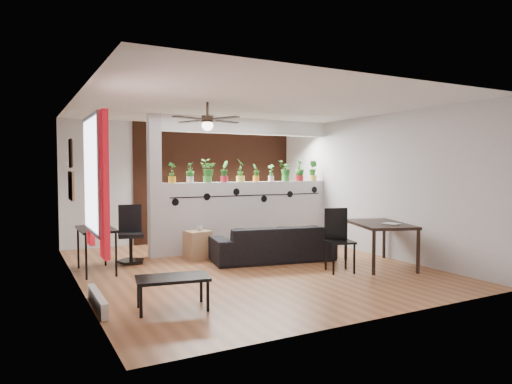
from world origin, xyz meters
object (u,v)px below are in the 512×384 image
at_px(potted_plant_3, 224,171).
at_px(potted_plant_5, 256,172).
at_px(potted_plant_4, 240,170).
at_px(potted_plant_8, 300,170).
at_px(potted_plant_0, 172,172).
at_px(sofa, 273,244).
at_px(folding_chair, 338,234).
at_px(potted_plant_2, 207,170).
at_px(ceiling_fan, 207,122).
at_px(computer_desk, 96,232).
at_px(potted_plant_7, 286,170).
at_px(dining_table, 380,227).
at_px(potted_plant_9, 313,170).
at_px(cup, 200,228).
at_px(potted_plant_1, 190,172).
at_px(cube_shelf, 197,245).
at_px(coffee_table, 173,280).
at_px(office_chair, 131,238).
at_px(potted_plant_6, 271,172).

bearing_deg(potted_plant_3, potted_plant_5, -0.00).
relative_size(potted_plant_4, potted_plant_8, 1.01).
relative_size(potted_plant_0, potted_plant_5, 1.07).
xyz_separation_m(sofa, folding_chair, (0.51, -1.17, 0.29)).
xyz_separation_m(potted_plant_2, potted_plant_5, (1.05, -0.00, -0.04)).
relative_size(ceiling_fan, computer_desk, 1.24).
bearing_deg(ceiling_fan, sofa, 20.25).
height_order(potted_plant_7, dining_table, potted_plant_7).
bearing_deg(potted_plant_4, folding_chair, -78.16).
relative_size(potted_plant_2, potted_plant_5, 1.23).
xyz_separation_m(potted_plant_5, dining_table, (1.01, -2.48, -0.90)).
xyz_separation_m(potted_plant_5, sofa, (-0.35, -1.27, -1.25)).
distance_m(potted_plant_8, dining_table, 2.65).
bearing_deg(potted_plant_9, potted_plant_0, 180.00).
bearing_deg(cup, potted_plant_3, 35.61).
distance_m(potted_plant_2, sofa, 1.95).
bearing_deg(potted_plant_1, cube_shelf, -95.96).
relative_size(ceiling_fan, sofa, 0.59).
height_order(ceiling_fan, sofa, ceiling_fan).
bearing_deg(dining_table, coffee_table, -169.93).
bearing_deg(potted_plant_8, computer_desk, -169.85).
bearing_deg(cube_shelf, dining_table, -46.58).
bearing_deg(potted_plant_9, potted_plant_1, -180.00).
relative_size(potted_plant_0, folding_chair, 0.39).
xyz_separation_m(office_chair, folding_chair, (2.75, -2.16, 0.16)).
bearing_deg(office_chair, cube_shelf, -11.12).
relative_size(potted_plant_3, potted_plant_8, 0.91).
xyz_separation_m(potted_plant_3, folding_chair, (0.86, -2.45, -0.99)).
height_order(potted_plant_9, office_chair, potted_plant_9).
xyz_separation_m(potted_plant_3, potted_plant_5, (0.70, -0.00, -0.03)).
height_order(ceiling_fan, potted_plant_9, ceiling_fan).
bearing_deg(cube_shelf, office_chair, 160.98).
relative_size(potted_plant_9, dining_table, 0.29).
distance_m(potted_plant_2, computer_desk, 2.49).
distance_m(ceiling_fan, potted_plant_0, 1.95).
distance_m(potted_plant_0, potted_plant_6, 2.11).
distance_m(potted_plant_9, computer_desk, 4.79).
xyz_separation_m(potted_plant_7, cube_shelf, (-2.16, -0.50, -1.33)).
distance_m(potted_plant_6, folding_chair, 2.63).
bearing_deg(potted_plant_8, potted_plant_7, -180.00).
bearing_deg(potted_plant_6, potted_plant_8, -0.00).
height_order(potted_plant_8, coffee_table, potted_plant_8).
relative_size(potted_plant_5, cup, 3.24).
relative_size(potted_plant_4, potted_plant_9, 1.05).
xyz_separation_m(cup, folding_chair, (1.57, -1.94, 0.04)).
xyz_separation_m(potted_plant_4, sofa, (0.01, -1.27, -1.30)).
bearing_deg(potted_plant_7, potted_plant_2, 180.00).
bearing_deg(potted_plant_8, ceiling_fan, -147.53).
bearing_deg(coffee_table, potted_plant_6, 45.33).
bearing_deg(potted_plant_7, folding_chair, -102.46).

